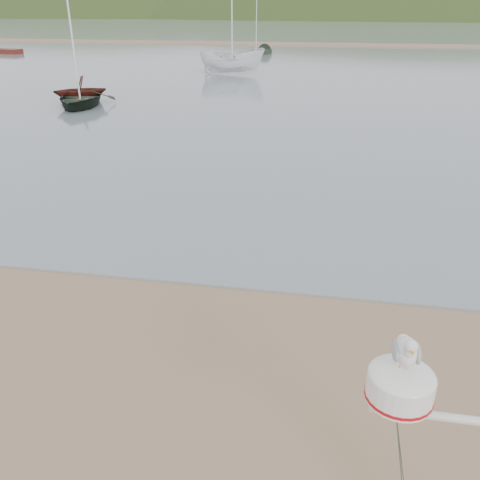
% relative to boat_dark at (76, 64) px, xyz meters
% --- Properties ---
extents(ground, '(560.00, 560.00, 0.00)m').
position_rel_boat_dark_xyz_m(ground, '(11.09, -21.96, -2.31)').
color(ground, '#82634B').
rests_on(ground, ground).
extents(water, '(560.00, 256.00, 0.04)m').
position_rel_boat_dark_xyz_m(water, '(11.09, 110.04, -2.29)').
color(water, slate).
rests_on(water, ground).
extents(sandbar, '(560.00, 7.00, 0.07)m').
position_rel_boat_dark_xyz_m(sandbar, '(11.09, 48.04, -2.24)').
color(sandbar, '#82634B').
rests_on(sandbar, water).
extents(hill_ridge, '(620.00, 180.00, 80.00)m').
position_rel_boat_dark_xyz_m(hill_ridge, '(29.61, 213.04, -22.01)').
color(hill_ridge, '#233315').
rests_on(hill_ridge, ground).
extents(far_cottages, '(294.40, 6.30, 8.00)m').
position_rel_boat_dark_xyz_m(far_cottages, '(14.09, 174.04, 1.69)').
color(far_cottages, silver).
rests_on(far_cottages, ground).
extents(boat_dark, '(3.36, 1.49, 4.54)m').
position_rel_boat_dark_xyz_m(boat_dark, '(0.00, 0.00, 0.00)').
color(boat_dark, black).
rests_on(boat_dark, water).
extents(boat_red, '(2.60, 2.94, 2.90)m').
position_rel_boat_dark_xyz_m(boat_red, '(-0.43, 0.94, -0.82)').
color(boat_red, '#501912').
rests_on(boat_red, water).
extents(boat_white, '(2.15, 2.10, 5.23)m').
position_rel_boat_dark_xyz_m(boat_white, '(5.60, 15.38, 0.35)').
color(boat_white, white).
rests_on(boat_white, water).
extents(sailboat_dark_mid, '(3.40, 6.84, 6.63)m').
position_rel_boat_dark_xyz_m(sailboat_dark_mid, '(5.49, 33.58, -2.01)').
color(sailboat_dark_mid, black).
rests_on(sailboat_dark_mid, ground).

